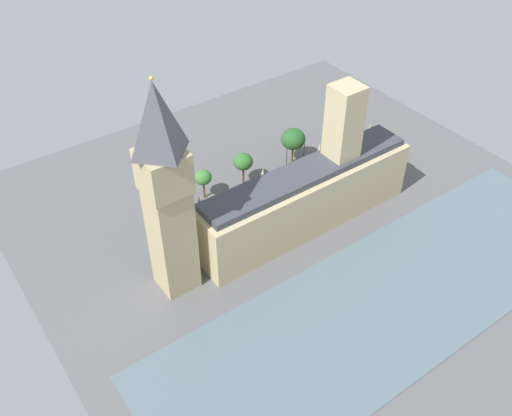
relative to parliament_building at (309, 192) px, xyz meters
The scene contains 14 objects.
ground_plane 9.65m from the parliament_building, 33.11° to the left, with size 129.31×129.31×0.00m, color #565659.
river_thames 31.65m from the parliament_building, behind, with size 34.84×116.38×0.25m, color slate.
parliament_building is the anchor object (origin of this frame).
clock_tower 40.37m from the parliament_building, 88.40° to the left, with size 8.92×8.92×50.59m.
double_decker_bus_trailing 24.42m from the parliament_building, 51.57° to the right, with size 3.02×10.60×4.75m.
double_decker_bus_opposite_hall 16.37m from the parliament_building, ahead, with size 2.73×10.52×4.75m.
car_dark_green_near_tower 18.50m from the parliament_building, 36.81° to the left, with size 2.11×4.51×1.74m.
car_yellow_cab_leading 27.03m from the parliament_building, 60.58° to the left, with size 2.02×4.55×1.74m.
pedestrian_far_end 12.16m from the parliament_building, ahead, with size 0.57×0.66×1.68m.
plane_tree_midblock 22.63m from the parliament_building, 10.73° to the left, with size 5.30×5.30×9.65m.
plane_tree_kerbside 28.40m from the parliament_building, 34.23° to the left, with size 4.55×4.55×8.51m.
plane_tree_under_trees 25.92m from the parliament_building, 29.97° to the right, with size 6.87×6.87×10.72m.
street_lamp_by_river_gate 29.03m from the parliament_building, 37.65° to the right, with size 0.56×0.56×6.76m.
street_lamp_corner 25.14m from the parliament_building, 25.77° to the right, with size 0.56×0.56×6.70m.
Camera 1 is at (-81.51, 71.55, 94.73)m, focal length 39.83 mm.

